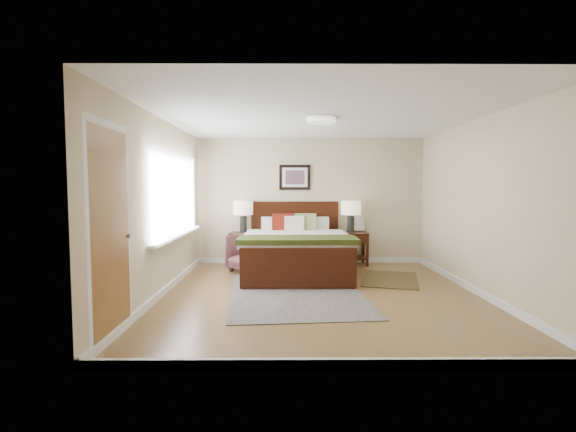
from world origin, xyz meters
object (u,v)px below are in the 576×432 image
object	(u,v)px
lamp_left	(243,210)
rug_persian	(296,294)
armchair	(253,253)
nightstand_right	(351,245)
bed	(296,242)
nightstand_left	(243,239)
lamp_right	(351,210)

from	to	relation	value
lamp_left	rug_persian	distance (m)	2.69
armchair	rug_persian	size ratio (longest dim) A/B	0.29
nightstand_right	rug_persian	bearing A→B (deg)	-116.56
lamp_left	armchair	world-z (taller)	lamp_left
bed	nightstand_left	world-z (taller)	bed
nightstand_left	lamp_left	size ratio (longest dim) A/B	1.05
lamp_right	nightstand_left	bearing A→B (deg)	-179.41
nightstand_left	nightstand_right	bearing A→B (deg)	0.21
nightstand_right	armchair	size ratio (longest dim) A/B	0.86
lamp_left	lamp_right	bearing A→B (deg)	0.00
lamp_left	bed	bearing A→B (deg)	-41.13
lamp_right	bed	bearing A→B (deg)	-141.03
lamp_left	rug_persian	xyz separation A→B (m)	(0.98, -2.27, -1.07)
bed	lamp_left	size ratio (longest dim) A/B	3.71
nightstand_right	lamp_left	size ratio (longest dim) A/B	1.06
lamp_left	nightstand_left	bearing A→B (deg)	-90.00
rug_persian	nightstand_left	bearing A→B (deg)	109.10
lamp_right	rug_persian	size ratio (longest dim) A/B	0.23
lamp_left	armchair	size ratio (longest dim) A/B	0.81
nightstand_right	lamp_right	xyz separation A→B (m)	(0.00, 0.01, 0.69)
rug_persian	bed	bearing A→B (deg)	84.16
bed	lamp_right	xyz separation A→B (m)	(1.09, 0.88, 0.52)
bed	lamp_right	bearing A→B (deg)	38.97
nightstand_right	rug_persian	distance (m)	2.55
nightstand_left	lamp_left	distance (m)	0.56
bed	armchair	xyz separation A→B (m)	(-0.78, 0.24, -0.22)
armchair	nightstand_right	bearing A→B (deg)	57.01
lamp_left	armchair	distance (m)	1.01
nightstand_right	armchair	xyz separation A→B (m)	(-1.87, -0.63, -0.05)
nightstand_left	armchair	xyz separation A→B (m)	(0.23, -0.62, -0.17)
nightstand_right	armchair	bearing A→B (deg)	-161.39
nightstand_right	rug_persian	size ratio (longest dim) A/B	0.25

